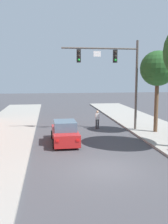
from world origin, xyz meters
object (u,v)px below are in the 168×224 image
object	(u,v)px
car_lead_red	(65,133)
pedestrian_crossing_road	(97,119)
street_tree_second	(158,69)
traffic_signal_mast	(116,68)

from	to	relation	value
car_lead_red	pedestrian_crossing_road	xyz separation A→B (m)	(3.22, 4.62, 0.19)
car_lead_red	street_tree_second	distance (m)	9.11
traffic_signal_mast	pedestrian_crossing_road	distance (m)	4.78
traffic_signal_mast	pedestrian_crossing_road	world-z (taller)	traffic_signal_mast
traffic_signal_mast	street_tree_second	size ratio (longest dim) A/B	1.14
car_lead_red	pedestrian_crossing_road	bearing A→B (deg)	55.10
car_lead_red	street_tree_second	size ratio (longest dim) A/B	0.65
car_lead_red	street_tree_second	bearing A→B (deg)	15.18
traffic_signal_mast	car_lead_red	bearing A→B (deg)	-143.57
car_lead_red	street_tree_second	world-z (taller)	street_tree_second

